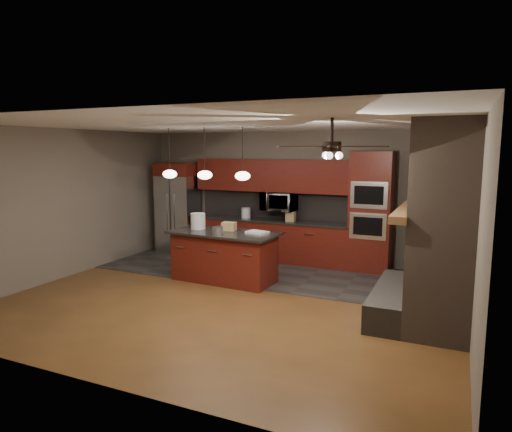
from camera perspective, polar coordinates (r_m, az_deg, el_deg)
The scene contains 22 objects.
ground at distance 7.56m, azimuth -2.93°, elevation -10.31°, with size 7.00×7.00×0.00m, color brown.
ceiling at distance 7.17m, azimuth -3.10°, elevation 11.40°, with size 7.00×6.00×0.02m, color white.
back_wall at distance 9.98m, azimuth 4.89°, elevation 2.48°, with size 7.00×0.02×2.80m, color #6D6257.
right_wall at distance 6.45m, azimuth 25.85°, elevation -1.57°, with size 0.02×6.00×2.80m, color #6D6257.
left_wall at distance 9.36m, azimuth -22.46°, elevation 1.48°, with size 0.02×6.00×2.80m, color #6D6257.
slate_tile_patch at distance 9.13m, azimuth 2.26°, elevation -6.98°, with size 7.00×2.40×0.01m, color #33302E.
fireplace_column at distance 6.86m, azimuth 21.86°, elevation -1.65°, with size 1.30×2.10×2.80m.
back_cabinetry at distance 9.97m, azimuth 1.79°, elevation -0.43°, with size 3.59×0.64×2.20m.
oven_tower at distance 9.28m, azimuth 14.19°, elevation 0.51°, with size 0.80×0.63×2.38m.
microwave at distance 9.85m, azimuth 2.89°, elevation 1.83°, with size 0.73×0.41×0.50m, color silver.
refrigerator at distance 10.91m, azimuth -9.61°, elevation 1.05°, with size 0.90×0.75×2.10m.
kitchen_island at distance 8.44m, azimuth -4.02°, elevation -5.04°, with size 2.05×1.01×0.92m.
white_bucket at distance 8.69m, azimuth -7.26°, elevation -0.64°, with size 0.28×0.28×0.30m, color silver.
paint_can at distance 8.16m, azimuth -4.78°, elevation -1.79°, with size 0.19×0.19×0.13m, color #BBBCC0.
paint_tray at distance 8.19m, azimuth 0.16°, elevation -2.04°, with size 0.37×0.26×0.04m, color silver.
cardboard_box at distance 8.47m, azimuth -3.39°, elevation -1.31°, with size 0.25×0.18×0.16m, color #A38754.
counter_bucket at distance 10.14m, azimuth -1.26°, elevation 0.40°, with size 0.20×0.20×0.23m, color silver.
counter_box at distance 9.69m, azimuth 4.36°, elevation -0.05°, with size 0.19×0.15×0.21m, color #A68555.
pendant_left at distance 8.63m, azimuth -10.72°, elevation 5.21°, with size 0.26×0.26×0.92m.
pendant_center at distance 8.22m, azimuth -6.41°, elevation 5.15°, with size 0.26×0.26×0.92m.
pendant_right at distance 7.87m, azimuth -1.69°, elevation 5.05°, with size 0.26×0.26×0.92m.
ceiling_fan at distance 5.76m, azimuth 9.43°, elevation 8.64°, with size 1.27×1.33×0.41m.
Camera 1 is at (3.28, -6.37, 2.42)m, focal length 32.00 mm.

